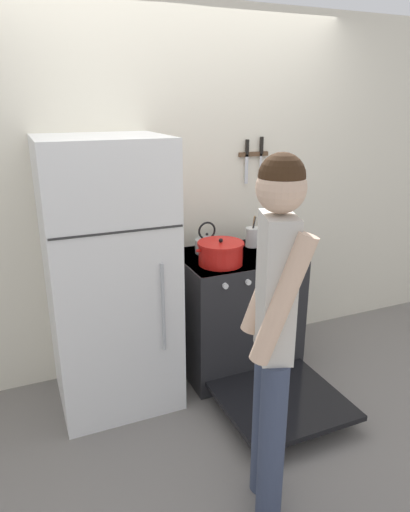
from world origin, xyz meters
TOP-DOWN VIEW (x-y plane):
  - ground_plane at (0.00, 0.00)m, footprint 14.00×14.00m
  - wall_back at (0.00, 0.03)m, footprint 10.00×0.06m
  - refrigerator at (-0.60, -0.35)m, footprint 0.75×0.72m
  - stove_range at (0.30, -0.36)m, footprint 0.81×1.35m
  - dutch_oven_pot at (0.12, -0.45)m, footprint 0.35×0.31m
  - tea_kettle at (0.13, -0.19)m, footprint 0.21×0.17m
  - utensil_jar at (0.50, -0.19)m, footprint 0.11×0.11m
  - person at (-0.13, -1.52)m, footprint 0.36×0.41m
  - wall_knife_strip at (0.58, -0.02)m, footprint 0.24×0.03m

SIDE VIEW (x-z plane):
  - ground_plane at x=0.00m, z-range 0.00..0.00m
  - stove_range at x=0.30m, z-range 0.00..0.88m
  - refrigerator at x=-0.60m, z-range 0.00..1.73m
  - tea_kettle at x=0.13m, z-range 0.84..1.07m
  - utensil_jar at x=0.50m, z-range 0.84..1.07m
  - dutch_oven_pot at x=0.12m, z-range 0.87..1.05m
  - person at x=-0.13m, z-range 0.12..1.85m
  - wall_back at x=0.00m, z-range 0.00..2.55m
  - wall_knife_strip at x=0.58m, z-range 1.38..1.72m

